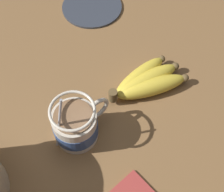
{
  "coord_description": "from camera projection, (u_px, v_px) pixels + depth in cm",
  "views": [
    {
      "loc": [
        -21.73,
        -26.15,
        63.34
      ],
      "look_at": [
        0.35,
        2.24,
        7.35
      ],
      "focal_mm": 50.0,
      "sensor_mm": 36.0,
      "label": 1
    }
  ],
  "objects": [
    {
      "name": "table",
      "position": [
        117.0,
        118.0,
        0.71
      ],
      "size": [
        121.23,
        121.23,
        2.66
      ],
      "color": "brown",
      "rests_on": "ground"
    },
    {
      "name": "small_plate",
      "position": [
        92.0,
        7.0,
        0.88
      ],
      "size": [
        16.85,
        16.85,
        0.6
      ],
      "color": "#333842",
      "rests_on": "table"
    },
    {
      "name": "banana_bunch",
      "position": [
        147.0,
        81.0,
        0.72
      ],
      "size": [
        19.05,
        11.47,
        4.38
      ],
      "color": "brown",
      "rests_on": "table"
    },
    {
      "name": "coffee_mug",
      "position": [
        76.0,
        125.0,
        0.63
      ],
      "size": [
        13.49,
        9.2,
        15.78
      ],
      "color": "beige",
      "rests_on": "table"
    }
  ]
}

